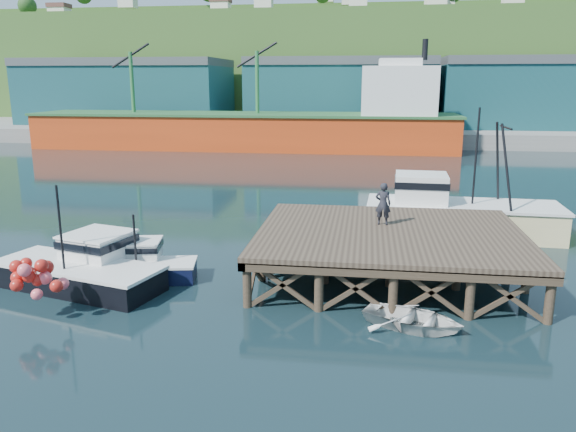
% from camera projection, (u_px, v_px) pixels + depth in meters
% --- Properties ---
extents(ground, '(300.00, 300.00, 0.00)m').
position_uv_depth(ground, '(272.00, 269.00, 26.94)').
color(ground, black).
rests_on(ground, ground).
extents(wharf, '(12.00, 10.00, 2.62)m').
position_uv_depth(wharf, '(390.00, 235.00, 25.56)').
color(wharf, brown).
rests_on(wharf, ground).
extents(far_quay, '(160.00, 40.00, 2.00)m').
position_uv_depth(far_quay, '(341.00, 128.00, 94.08)').
color(far_quay, gray).
rests_on(far_quay, ground).
extents(warehouse_left, '(32.00, 16.00, 9.00)m').
position_uv_depth(warehouse_left, '(129.00, 95.00, 92.70)').
color(warehouse_left, '#184752').
rests_on(warehouse_left, far_quay).
extents(warehouse_mid, '(28.00, 16.00, 9.00)m').
position_uv_depth(warehouse_mid, '(341.00, 96.00, 87.97)').
color(warehouse_mid, '#184752').
rests_on(warehouse_mid, far_quay).
extents(warehouse_right, '(30.00, 16.00, 9.00)m').
position_uv_depth(warehouse_right, '(542.00, 96.00, 83.91)').
color(warehouse_right, '#184752').
rests_on(warehouse_right, far_quay).
extents(cargo_ship, '(55.50, 10.00, 13.75)m').
position_uv_depth(cargo_ship, '(269.00, 124.00, 73.50)').
color(cargo_ship, red).
rests_on(cargo_ship, ground).
extents(hillside, '(220.00, 50.00, 22.00)m').
position_uv_depth(hillside, '(349.00, 70.00, 120.60)').
color(hillside, '#2D511E').
rests_on(hillside, ground).
extents(boat_navy, '(5.34, 3.28, 3.18)m').
position_uv_depth(boat_navy, '(140.00, 265.00, 25.54)').
color(boat_navy, '#0E1333').
rests_on(boat_navy, ground).
extents(boat_black, '(8.05, 6.67, 4.69)m').
position_uv_depth(boat_black, '(83.00, 267.00, 24.54)').
color(boat_black, black).
rests_on(boat_black, ground).
extents(trawler, '(11.17, 4.46, 7.36)m').
position_uv_depth(trawler, '(459.00, 209.00, 32.60)').
color(trawler, beige).
rests_on(trawler, ground).
extents(dinghy, '(4.35, 3.77, 0.76)m').
position_uv_depth(dinghy, '(413.00, 318.00, 20.43)').
color(dinghy, white).
rests_on(dinghy, ground).
extents(dockworker, '(0.78, 0.54, 2.03)m').
position_uv_depth(dockworker, '(383.00, 204.00, 26.50)').
color(dockworker, black).
rests_on(dockworker, wharf).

